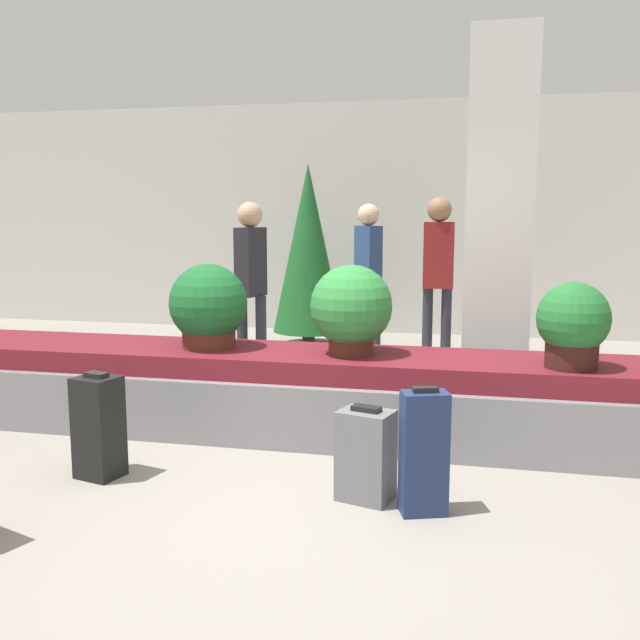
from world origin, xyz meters
The scene contains 14 objects.
ground_plane centered at (0.00, 0.00, 0.00)m, with size 18.00×18.00×0.00m, color gray.
back_wall centered at (0.00, 6.04, 1.60)m, with size 18.00×0.06×3.20m.
carousel centered at (0.00, 1.26, 0.30)m, with size 7.42×1.00×0.63m.
pillar centered at (1.32, 2.42, 1.60)m, with size 0.56×0.56×3.20m.
suitcase_1 centered at (-1.19, 0.05, 0.33)m, with size 0.31×0.29×0.69m.
suitcase_2 centered at (0.55, 0.06, 0.27)m, with size 0.36×0.31×0.57m.
suitcase_3 centered at (0.89, -0.06, 0.36)m, with size 0.30×0.24×0.74m.
potted_plant_0 centered at (0.24, 1.25, 0.98)m, with size 0.62×0.62×0.68m.
potted_plant_1 centered at (1.80, 1.11, 0.94)m, with size 0.49×0.49×0.59m.
potted_plant_2 centered at (-0.90, 1.26, 0.96)m, with size 0.61×0.61×0.66m.
traveler_0 centered at (-1.06, 2.84, 1.09)m, with size 0.31×0.36×1.79m.
traveler_1 centered at (-0.08, 4.18, 1.08)m, with size 0.35×0.36×1.79m.
traveler_2 centered at (0.74, 3.75, 1.13)m, with size 0.33×0.26×1.85m.
decorated_tree centered at (-0.95, 4.85, 1.23)m, with size 0.90×0.90×2.29m.
Camera 1 is at (1.16, -3.94, 1.69)m, focal length 40.00 mm.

